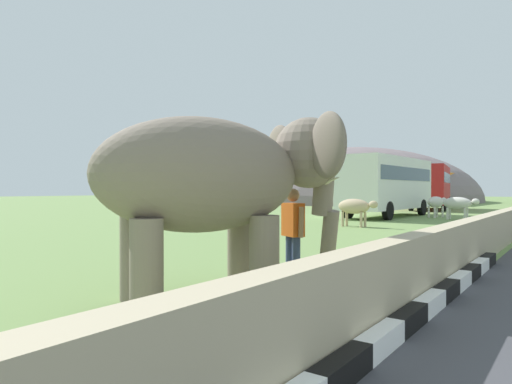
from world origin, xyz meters
The scene contains 10 objects.
barrier_parapet centered at (2.00, 4.20, 0.50)m, with size 28.00×0.36×1.00m, color tan.
elephant centered at (1.82, 6.65, 1.82)m, with size 3.95×3.45×2.82m.
person_handler centered at (3.39, 6.37, 0.93)m, with size 0.39×0.60×1.66m.
bus_white centered at (23.03, 11.71, 2.08)m, with size 9.04×2.77×3.50m.
bus_red centered at (34.20, 12.16, 2.08)m, with size 8.55×3.85×3.50m.
bus_orange centered at (47.28, 15.39, 2.08)m, with size 9.18×2.85×3.50m.
cow_near centered at (15.13, 10.34, 0.87)m, with size 0.73×1.91×1.23m.
cow_mid centered at (22.71, 7.70, 0.87)m, with size 0.74×1.91×1.23m.
cow_far centered at (24.05, 9.17, 0.87)m, with size 1.93×0.95×1.23m.
hill_east centered at (55.00, 27.53, 0.00)m, with size 39.61×31.68×14.59m.
Camera 1 is at (-3.36, 2.27, 1.64)m, focal length 31.62 mm.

